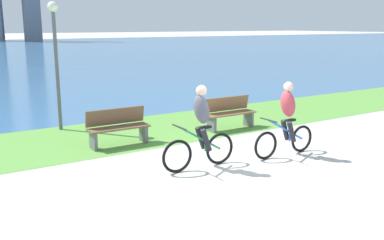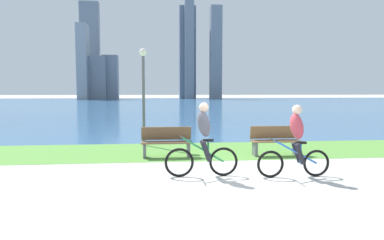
# 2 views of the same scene
# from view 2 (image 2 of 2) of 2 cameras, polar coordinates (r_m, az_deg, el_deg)

# --- Properties ---
(ground_plane) EXTENTS (300.00, 300.00, 0.00)m
(ground_plane) POSITION_cam_2_polar(r_m,az_deg,el_deg) (8.09, 7.00, -9.50)
(ground_plane) COLOR #B2AFA8
(grass_strip_bayside) EXTENTS (120.00, 3.49, 0.01)m
(grass_strip_bayside) POSITION_cam_2_polar(r_m,az_deg,el_deg) (11.78, 2.82, -4.93)
(grass_strip_bayside) COLOR #59933D
(grass_strip_bayside) RESTS_ON ground
(bay_water_surface) EXTENTS (300.00, 79.71, 0.00)m
(bay_water_surface) POSITION_cam_2_polar(r_m,az_deg,el_deg) (53.15, -4.00, 2.63)
(bay_water_surface) COLOR #386693
(bay_water_surface) RESTS_ON ground
(cyclist_lead) EXTENTS (1.71, 0.52, 1.72)m
(cyclist_lead) POSITION_cam_2_polar(r_m,az_deg,el_deg) (8.15, 1.80, -3.31)
(cyclist_lead) COLOR black
(cyclist_lead) RESTS_ON ground
(cyclist_trailing) EXTENTS (1.72, 0.52, 1.67)m
(cyclist_trailing) POSITION_cam_2_polar(r_m,az_deg,el_deg) (8.44, 16.37, -3.30)
(cyclist_trailing) COLOR black
(cyclist_trailing) RESTS_ON ground
(bench_near_path) EXTENTS (1.50, 0.47, 0.90)m
(bench_near_path) POSITION_cam_2_polar(r_m,az_deg,el_deg) (11.17, 13.25, -3.28)
(bench_near_path) COLOR brown
(bench_near_path) RESTS_ON ground
(bench_far_along_path) EXTENTS (1.50, 0.47, 0.90)m
(bench_far_along_path) POSITION_cam_2_polar(r_m,az_deg,el_deg) (10.61, -4.12, -3.58)
(bench_far_along_path) COLOR brown
(bench_far_along_path) RESTS_ON ground
(lamppost_tall) EXTENTS (0.28, 0.28, 3.49)m
(lamppost_tall) POSITION_cam_2_polar(r_m,az_deg,el_deg) (12.88, -7.84, 6.19)
(lamppost_tall) COLOR #595960
(lamppost_tall) RESTS_ON ground
(city_skyline_far_shore) EXTENTS (33.33, 10.74, 23.50)m
(city_skyline_far_shore) POSITION_cam_2_polar(r_m,az_deg,el_deg) (85.55, -7.18, 9.98)
(city_skyline_far_shore) COLOR #8C939E
(city_skyline_far_shore) RESTS_ON ground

